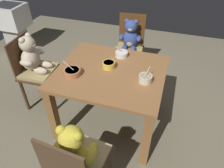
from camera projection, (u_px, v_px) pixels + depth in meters
ground_plane at (111, 122)px, 2.43m from camera, size 5.20×5.20×0.04m
dining_table at (110, 82)px, 2.06m from camera, size 1.02×0.89×0.70m
teddy_chair_far_center at (130, 42)px, 2.70m from camera, size 0.40×0.44×0.90m
teddy_chair_near_left at (33, 62)px, 2.30m from camera, size 0.38×0.42×0.91m
teddy_chair_near_front at (76, 156)px, 1.41m from camera, size 0.40×0.43×0.89m
porridge_bowl_white_far_center at (122, 54)px, 2.17m from camera, size 0.14×0.13×0.12m
porridge_bowl_terracotta_near_left at (72, 72)px, 1.91m from camera, size 0.17×0.16×0.13m
porridge_bowl_cream_near_right at (145, 78)px, 1.83m from camera, size 0.12×0.13×0.12m
porridge_bowl_yellow_center at (109, 65)px, 2.01m from camera, size 0.12×0.12×0.06m
sink_basin at (12, 21)px, 3.40m from camera, size 0.49×0.40×0.77m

